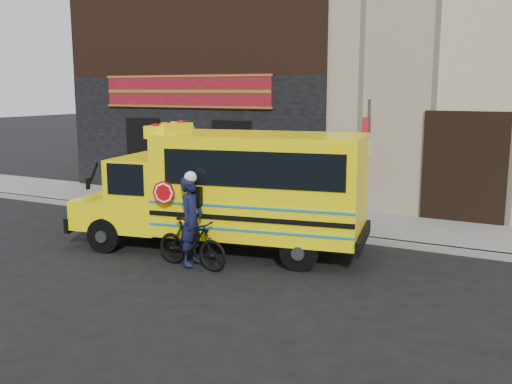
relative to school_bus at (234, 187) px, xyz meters
The scene contains 8 objects.
ground 1.61m from the school_bus, 54.99° to the right, with size 120.00×120.00×0.00m, color black.
curb 2.59m from the school_bus, 81.19° to the left, with size 40.00×0.20×0.15m, color gray.
sidewalk 3.92m from the school_bus, 84.81° to the left, with size 40.00×3.00×0.15m, color slate.
building 11.00m from the school_bus, 88.36° to the left, with size 20.00×10.70×12.00m.
school_bus is the anchor object (origin of this frame).
sign_pole 3.54m from the school_bus, 48.68° to the left, with size 0.14×0.29×3.48m.
bicycle 1.80m from the school_bus, 96.45° to the right, with size 0.50×1.76×1.06m, color black.
cyclist 1.55m from the school_bus, 98.81° to the right, with size 0.69×0.45×1.89m, color black.
Camera 1 is at (6.05, -10.69, 3.72)m, focal length 40.00 mm.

